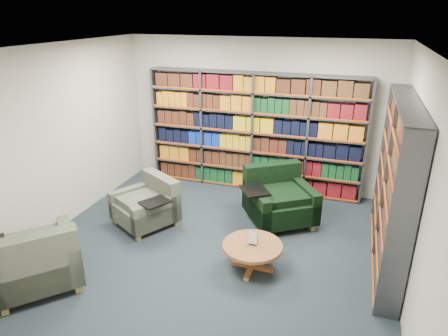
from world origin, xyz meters
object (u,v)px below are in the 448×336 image
(chair_teal_left, at_px, (149,205))
(coffee_table, at_px, (252,249))
(chair_green_right, at_px, (278,199))
(chair_teal_front, at_px, (36,263))

(chair_teal_left, height_order, coffee_table, chair_teal_left)
(chair_teal_left, bearing_deg, coffee_table, -19.90)
(chair_green_right, height_order, chair_teal_front, chair_teal_front)
(chair_green_right, bearing_deg, chair_teal_left, -158.11)
(chair_teal_front, distance_m, coffee_table, 2.70)
(chair_teal_left, distance_m, coffee_table, 2.01)
(chair_teal_left, height_order, chair_green_right, chair_green_right)
(chair_green_right, height_order, coffee_table, chair_green_right)
(chair_teal_left, bearing_deg, chair_green_right, 21.89)
(chair_teal_left, xyz_separation_m, chair_green_right, (1.93, 0.77, 0.05))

